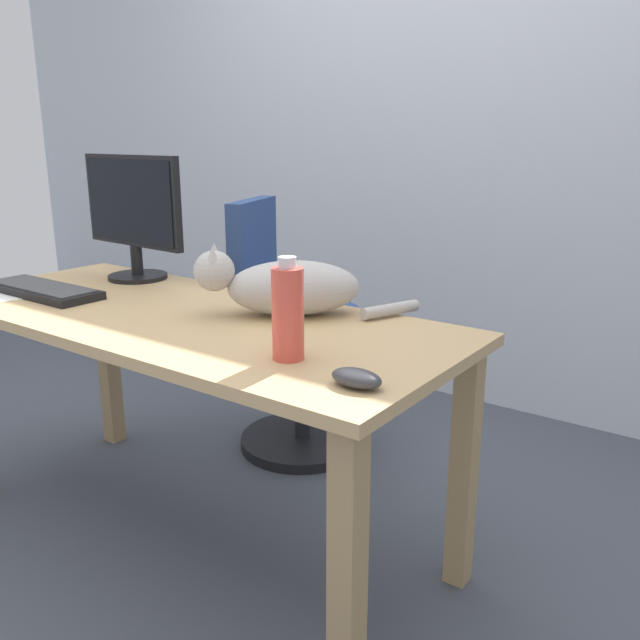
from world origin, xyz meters
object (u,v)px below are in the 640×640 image
(cat, at_px, (285,286))
(computer_mouse, at_px, (357,378))
(keyboard, at_px, (42,290))
(office_chair, at_px, (289,343))
(monitor, at_px, (133,213))
(water_bottle, at_px, (288,312))

(cat, relative_size, computer_mouse, 4.47)
(keyboard, bearing_deg, cat, 18.27)
(office_chair, bearing_deg, monitor, -125.63)
(monitor, bearing_deg, computer_mouse, -19.48)
(keyboard, xyz_separation_m, cat, (0.77, 0.25, 0.07))
(office_chair, bearing_deg, water_bottle, -51.27)
(monitor, relative_size, water_bottle, 2.11)
(computer_mouse, height_order, water_bottle, water_bottle)
(monitor, bearing_deg, office_chair, 54.37)
(office_chair, xyz_separation_m, water_bottle, (0.64, -0.79, 0.39))
(office_chair, distance_m, keyboard, 0.90)
(office_chair, relative_size, cat, 1.94)
(water_bottle, bearing_deg, office_chair, 128.73)
(computer_mouse, relative_size, water_bottle, 0.48)
(keyboard, bearing_deg, monitor, 80.07)
(monitor, height_order, water_bottle, monitor)
(office_chair, height_order, water_bottle, office_chair)
(monitor, distance_m, water_bottle, 1.02)
(cat, xyz_separation_m, water_bottle, (0.24, -0.29, 0.02))
(cat, bearing_deg, computer_mouse, -36.97)
(keyboard, distance_m, computer_mouse, 1.22)
(cat, bearing_deg, monitor, 174.31)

